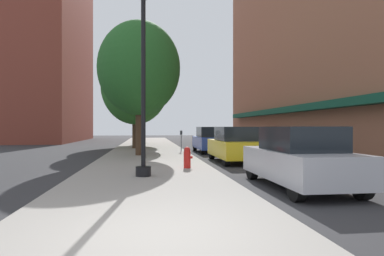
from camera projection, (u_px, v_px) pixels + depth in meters
The scene contains 12 objects.
ground_plane at pixel (207, 151), 22.95m from camera, with size 90.00×90.00×0.00m, color #2D2D30.
sidewalk_slab at pixel (148, 150), 23.42m from camera, with size 4.80×50.00×0.12m, color gray.
building_far_background at pixel (55, 55), 39.80m from camera, with size 6.80×18.00×20.58m.
lamppost at pixel (143, 77), 10.41m from camera, with size 0.48×0.48×5.90m.
fire_hydrant at pixel (187, 157), 12.49m from camera, with size 0.33×0.26×0.79m.
parking_meter_near at pixel (181, 138), 21.12m from camera, with size 0.14×0.09×1.31m.
tree_near at pixel (135, 86), 24.33m from camera, with size 4.87×4.87×7.32m.
tree_mid at pixel (137, 86), 29.81m from camera, with size 5.16×5.16×8.18m.
tree_far at pixel (139, 68), 18.20m from camera, with size 4.46×4.46×7.29m.
car_silver at pixel (299, 158), 9.03m from camera, with size 1.80×4.30×1.66m.
car_yellow at pixel (235, 145), 15.70m from camera, with size 1.80×4.30×1.66m.
car_blue at pixel (210, 140), 21.86m from camera, with size 1.80×4.30×1.66m.
Camera 1 is at (-0.03, -4.61, 1.64)m, focal length 31.40 mm.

